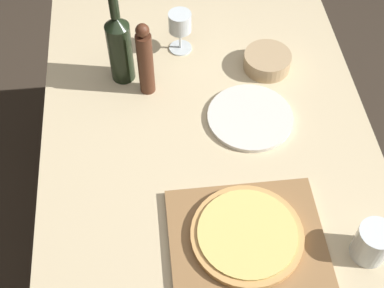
% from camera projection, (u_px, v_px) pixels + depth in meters
% --- Properties ---
extents(ground_plane, '(12.00, 12.00, 0.00)m').
position_uv_depth(ground_plane, '(205.00, 264.00, 2.13)').
color(ground_plane, '#382D23').
extents(dining_table, '(0.96, 1.68, 0.77)m').
position_uv_depth(dining_table, '(210.00, 166.00, 1.58)').
color(dining_table, '#CCB78E').
rests_on(dining_table, ground_plane).
extents(cutting_board, '(0.39, 0.31, 0.02)m').
position_uv_depth(cutting_board, '(246.00, 238.00, 1.34)').
color(cutting_board, olive).
rests_on(cutting_board, dining_table).
extents(pizza, '(0.28, 0.28, 0.02)m').
position_uv_depth(pizza, '(247.00, 235.00, 1.32)').
color(pizza, tan).
rests_on(pizza, cutting_board).
extents(wine_bottle, '(0.07, 0.07, 0.33)m').
position_uv_depth(wine_bottle, '(120.00, 46.00, 1.59)').
color(wine_bottle, black).
rests_on(wine_bottle, dining_table).
extents(pepper_mill, '(0.05, 0.05, 0.26)m').
position_uv_depth(pepper_mill, '(145.00, 60.00, 1.56)').
color(pepper_mill, '#4C2819').
rests_on(pepper_mill, dining_table).
extents(wine_glass, '(0.07, 0.07, 0.14)m').
position_uv_depth(wine_glass, '(180.00, 24.00, 1.68)').
color(wine_glass, silver).
rests_on(wine_glass, dining_table).
extents(small_bowl, '(0.15, 0.15, 0.05)m').
position_uv_depth(small_bowl, '(267.00, 61.00, 1.69)').
color(small_bowl, tan).
rests_on(small_bowl, dining_table).
extents(drinking_tumbler, '(0.09, 0.09, 0.11)m').
position_uv_depth(drinking_tumbler, '(372.00, 243.00, 1.28)').
color(drinking_tumbler, silver).
rests_on(drinking_tumbler, dining_table).
extents(dinner_plate, '(0.25, 0.25, 0.01)m').
position_uv_depth(dinner_plate, '(250.00, 117.00, 1.58)').
color(dinner_plate, silver).
rests_on(dinner_plate, dining_table).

